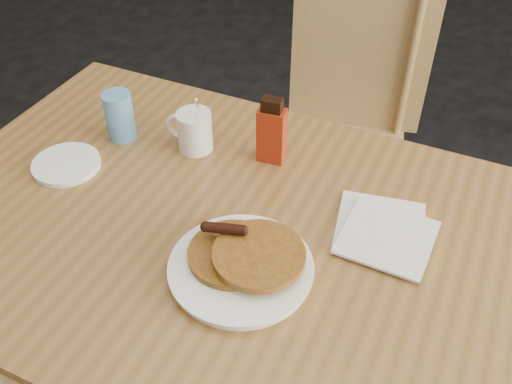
# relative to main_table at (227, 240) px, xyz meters

# --- Properties ---
(main_table) EXTENTS (1.32, 0.90, 0.75)m
(main_table) POSITION_rel_main_table_xyz_m (0.00, 0.00, 0.00)
(main_table) COLOR olive
(main_table) RESTS_ON floor
(chair_main_far) EXTENTS (0.49, 0.50, 0.92)m
(chair_main_far) POSITION_rel_main_table_xyz_m (0.03, 0.76, -0.16)
(chair_main_far) COLOR tan
(chair_main_far) RESTS_ON floor
(pancake_plate) EXTENTS (0.26, 0.26, 0.07)m
(pancake_plate) POSITION_rel_main_table_xyz_m (0.08, -0.09, 0.06)
(pancake_plate) COLOR white
(pancake_plate) RESTS_ON main_table
(coffee_mug) EXTENTS (0.11, 0.08, 0.15)m
(coffee_mug) POSITION_rel_main_table_xyz_m (-0.18, 0.20, 0.09)
(coffee_mug) COLOR white
(coffee_mug) RESTS_ON main_table
(syrup_bottle) EXTENTS (0.06, 0.04, 0.16)m
(syrup_bottle) POSITION_rel_main_table_xyz_m (-0.00, 0.23, 0.11)
(syrup_bottle) COLOR maroon
(syrup_bottle) RESTS_ON main_table
(napkin_stack) EXTENTS (0.20, 0.21, 0.01)m
(napkin_stack) POSITION_rel_main_table_xyz_m (0.28, 0.10, 0.05)
(napkin_stack) COLOR white
(napkin_stack) RESTS_ON main_table
(blue_tumbler) EXTENTS (0.08, 0.08, 0.11)m
(blue_tumbler) POSITION_rel_main_table_xyz_m (-0.35, 0.16, 0.10)
(blue_tumbler) COLOR #5593C9
(blue_tumbler) RESTS_ON main_table
(side_saucer) EXTENTS (0.17, 0.17, 0.01)m
(side_saucer) POSITION_rel_main_table_xyz_m (-0.40, 0.02, 0.05)
(side_saucer) COLOR white
(side_saucer) RESTS_ON main_table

